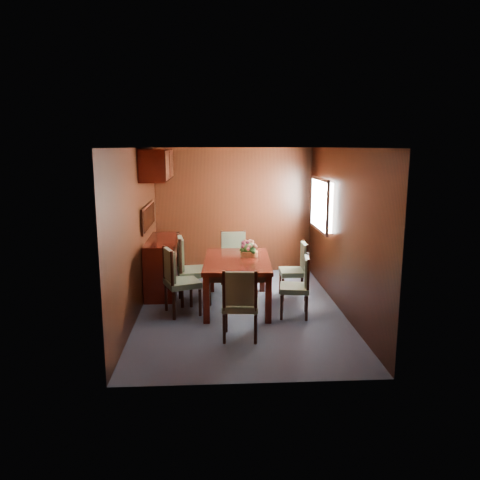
{
  "coord_description": "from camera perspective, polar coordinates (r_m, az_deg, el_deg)",
  "views": [
    {
      "loc": [
        -0.39,
        -6.7,
        2.42
      ],
      "look_at": [
        0.0,
        0.1,
        1.05
      ],
      "focal_mm": 35.0,
      "sensor_mm": 36.0,
      "label": 1
    }
  ],
  "objects": [
    {
      "name": "chair_right_near",
      "position": [
        6.78,
        7.24,
        -5.2
      ],
      "size": [
        0.47,
        0.49,
        0.9
      ],
      "rotation": [
        0.0,
        0.0,
        1.4
      ],
      "color": "black",
      "rests_on": "ground"
    },
    {
      "name": "sideboard",
      "position": [
        8.0,
        -9.36,
        -3.06
      ],
      "size": [
        0.48,
        1.4,
        0.9
      ],
      "primitive_type": "cube",
      "color": "#370C06",
      "rests_on": "ground"
    },
    {
      "name": "chair_head",
      "position": [
        5.89,
        0.02,
        -7.41
      ],
      "size": [
        0.48,
        0.47,
        0.94
      ],
      "rotation": [
        0.0,
        0.0,
        -0.09
      ],
      "color": "black",
      "rests_on": "ground"
    },
    {
      "name": "chair_left_far",
      "position": [
        7.32,
        -6.28,
        -3.16
      ],
      "size": [
        0.55,
        0.57,
        1.07
      ],
      "rotation": [
        0.0,
        0.0,
        -1.42
      ],
      "color": "black",
      "rests_on": "ground"
    },
    {
      "name": "chair_foot",
      "position": [
        8.13,
        -0.73,
        -2.01
      ],
      "size": [
        0.49,
        0.47,
        0.97
      ],
      "rotation": [
        0.0,
        0.0,
        3.21
      ],
      "color": "black",
      "rests_on": "ground"
    },
    {
      "name": "room_shell",
      "position": [
        7.09,
        -0.95,
        4.96
      ],
      "size": [
        3.06,
        4.52,
        2.41
      ],
      "color": "black",
      "rests_on": "ground"
    },
    {
      "name": "chair_left_near",
      "position": [
        6.84,
        -7.66,
        -4.55
      ],
      "size": [
        0.59,
        0.6,
        1.0
      ],
      "rotation": [
        0.0,
        0.0,
        -1.21
      ],
      "color": "black",
      "rests_on": "ground"
    },
    {
      "name": "chair_right_far",
      "position": [
        7.6,
        7.02,
        -3.27
      ],
      "size": [
        0.43,
        0.45,
        0.92
      ],
      "rotation": [
        0.0,
        0.0,
        1.54
      ],
      "color": "black",
      "rests_on": "ground"
    },
    {
      "name": "flower_centerpiece",
      "position": [
        7.25,
        1.12,
        -0.91
      ],
      "size": [
        0.3,
        0.3,
        0.3
      ],
      "color": "#C2733B",
      "rests_on": "dining_table"
    },
    {
      "name": "dining_table",
      "position": [
        7.12,
        -0.36,
        -3.16
      ],
      "size": [
        1.05,
        1.62,
        0.74
      ],
      "rotation": [
        0.0,
        0.0,
        -0.05
      ],
      "color": "#370C06",
      "rests_on": "ground"
    },
    {
      "name": "ground",
      "position": [
        7.14,
        0.05,
        -8.46
      ],
      "size": [
        4.5,
        4.5,
        0.0
      ],
      "primitive_type": "plane",
      "color": "#3C4252",
      "rests_on": "ground"
    }
  ]
}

